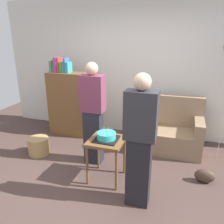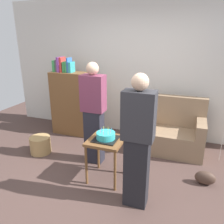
# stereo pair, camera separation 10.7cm
# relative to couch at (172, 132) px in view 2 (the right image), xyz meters

# --- Properties ---
(ground_plane) EXTENTS (8.00, 8.00, 0.00)m
(ground_plane) POSITION_rel_couch_xyz_m (-0.69, -1.48, -0.34)
(ground_plane) COLOR #4C3833
(wall_back) EXTENTS (6.00, 0.10, 2.70)m
(wall_back) POSITION_rel_couch_xyz_m (-0.69, 0.57, 1.01)
(wall_back) COLOR silver
(wall_back) RESTS_ON ground_plane
(couch) EXTENTS (1.10, 0.70, 0.96)m
(couch) POSITION_rel_couch_xyz_m (0.00, 0.00, 0.00)
(couch) COLOR #8C7054
(couch) RESTS_ON ground_plane
(bookshelf) EXTENTS (0.80, 0.36, 1.59)m
(bookshelf) POSITION_rel_couch_xyz_m (-2.07, 0.04, 0.34)
(bookshelf) COLOR brown
(bookshelf) RESTS_ON ground_plane
(side_table) EXTENTS (0.48, 0.48, 0.63)m
(side_table) POSITION_rel_couch_xyz_m (-0.79, -1.24, 0.19)
(side_table) COLOR brown
(side_table) RESTS_ON ground_plane
(birthday_cake) EXTENTS (0.32, 0.32, 0.17)m
(birthday_cake) POSITION_rel_couch_xyz_m (-0.79, -1.24, 0.34)
(birthday_cake) COLOR black
(birthday_cake) RESTS_ON side_table
(person_blowing_candles) EXTENTS (0.36, 0.22, 1.63)m
(person_blowing_candles) POSITION_rel_couch_xyz_m (-1.15, -0.85, 0.49)
(person_blowing_candles) COLOR #23232D
(person_blowing_candles) RESTS_ON ground_plane
(person_holding_cake) EXTENTS (0.36, 0.22, 1.63)m
(person_holding_cake) POSITION_rel_couch_xyz_m (-0.26, -1.59, 0.49)
(person_holding_cake) COLOR black
(person_holding_cake) RESTS_ON ground_plane
(wicker_basket) EXTENTS (0.36, 0.36, 0.30)m
(wicker_basket) POSITION_rel_couch_xyz_m (-2.17, -0.93, -0.19)
(wicker_basket) COLOR #A88451
(wicker_basket) RESTS_ON ground_plane
(handbag) EXTENTS (0.28, 0.14, 0.20)m
(handbag) POSITION_rel_couch_xyz_m (0.57, -0.90, -0.24)
(handbag) COLOR #473328
(handbag) RESTS_ON ground_plane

